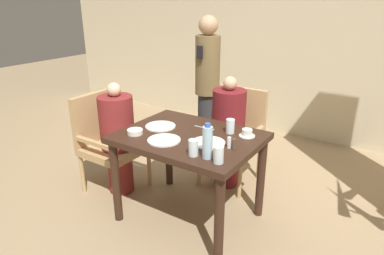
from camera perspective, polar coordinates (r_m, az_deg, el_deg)
ground_plane at (r=3.11m, az=-0.45°, el=-14.57°), size 16.00×16.00×0.00m
wall_back at (r=4.73m, az=16.52°, el=15.25°), size 8.00×0.06×2.80m
dining_table at (r=2.78m, az=-0.48°, el=-3.44°), size 1.10×0.85×0.77m
chair_left_side at (r=3.41m, az=-13.92°, el=-1.85°), size 0.52×0.52×0.95m
diner_in_left_chair at (r=3.30m, az=-12.25°, el=-1.68°), size 0.32×0.32×1.09m
chair_far_side at (r=3.49m, az=7.11°, el=-0.83°), size 0.52×0.52×0.95m
diner_in_far_chair at (r=3.35m, az=6.04°, el=-0.66°), size 0.32×0.32×1.12m
standing_host at (r=3.92m, az=2.58°, el=7.23°), size 0.28×0.31×1.63m
plate_main_left at (r=2.91m, az=-5.28°, el=0.21°), size 0.26×0.26×0.01m
plate_main_right at (r=2.57m, az=2.74°, el=-2.55°), size 0.26×0.26×0.01m
plate_dessert_center at (r=2.63m, az=-4.69°, el=-2.11°), size 0.26×0.26×0.01m
teacup_with_saucer at (r=2.73m, az=9.16°, el=-0.95°), size 0.13×0.13×0.06m
bowl_small at (r=2.78m, az=-9.48°, el=-0.70°), size 0.12×0.12×0.04m
water_bottle at (r=2.30m, az=2.59°, el=-2.44°), size 0.07×0.07×0.25m
glass_tall_near at (r=2.77m, az=6.39°, el=0.22°), size 0.07×0.07×0.12m
glass_tall_mid at (r=2.36m, az=0.23°, el=-3.39°), size 0.07×0.07×0.12m
glass_tall_far at (r=2.27m, az=4.44°, el=-4.55°), size 0.07×0.07×0.12m
salt_shaker at (r=2.49m, az=6.20°, el=-2.53°), size 0.03×0.03×0.09m
pepper_shaker at (r=2.48m, az=7.00°, el=-2.77°), size 0.03×0.03×0.08m
fork_beside_plate at (r=2.86m, az=2.38°, el=-0.12°), size 0.18×0.02×0.00m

